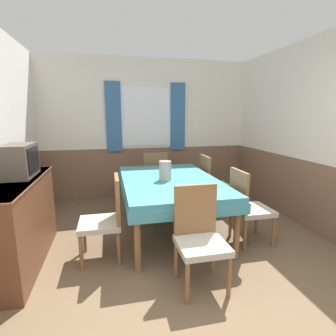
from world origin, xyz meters
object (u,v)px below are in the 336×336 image
at_px(tv, 19,161).
at_px(sideboard, 18,223).
at_px(dining_table, 170,186).
at_px(vase, 165,171).
at_px(chair_right_far, 212,182).
at_px(chair_right_near, 247,205).
at_px(chair_head_window, 155,176).
at_px(chair_head_near, 199,234).
at_px(chair_left_near, 106,216).

bearing_deg(tv, sideboard, -97.82).
bearing_deg(tv, dining_table, 10.24).
height_order(sideboard, vase, vase).
relative_size(chair_right_far, chair_right_near, 1.00).
xyz_separation_m(chair_head_window, vase, (-0.07, -1.26, 0.37)).
xyz_separation_m(chair_head_near, chair_right_far, (0.85, 1.79, 0.00)).
relative_size(sideboard, tv, 2.94).
bearing_deg(vase, tv, -171.12).
bearing_deg(sideboard, dining_table, 15.83).
distance_m(chair_head_window, vase, 1.32).
bearing_deg(chair_left_near, chair_right_far, -55.68).
bearing_deg(sideboard, chair_right_near, -1.79).
relative_size(chair_right_near, vase, 3.64).
xyz_separation_m(tv, vase, (1.65, 0.26, -0.24)).
bearing_deg(dining_table, tv, -169.76).
bearing_deg(tv, chair_head_near, -27.50).
xyz_separation_m(chair_head_near, sideboard, (-1.75, 0.71, -0.02)).
bearing_deg(chair_right_near, sideboard, -91.79).
distance_m(chair_right_far, sideboard, 2.81).
bearing_deg(vase, sideboard, -165.21).
height_order(dining_table, tv, tv).
bearing_deg(chair_left_near, vase, -55.82).
xyz_separation_m(chair_right_far, chair_left_near, (-1.69, -1.15, 0.00)).
height_order(chair_right_far, chair_left_near, same).
bearing_deg(chair_head_near, tv, -27.50).
bearing_deg(vase, chair_left_near, -145.82).
height_order(sideboard, tv, tv).
xyz_separation_m(sideboard, tv, (0.03, 0.18, 0.63)).
distance_m(chair_right_far, vase, 1.17).
xyz_separation_m(chair_head_window, chair_left_near, (-0.85, -1.79, 0.00)).
distance_m(dining_table, chair_right_near, 1.03).
height_order(chair_right_near, vase, vase).
distance_m(chair_head_near, chair_left_near, 1.06).
height_order(chair_head_near, tv, tv).
bearing_deg(tv, chair_right_near, -5.90).
height_order(dining_table, chair_right_near, chair_right_near).
bearing_deg(chair_left_near, chair_head_window, -25.32).
relative_size(dining_table, chair_left_near, 2.16).
height_order(chair_head_window, tv, tv).
relative_size(dining_table, chair_right_near, 2.16).
bearing_deg(chair_right_near, chair_head_window, -154.68).
bearing_deg(sideboard, chair_head_near, -22.17).
bearing_deg(sideboard, chair_head_window, 44.27).
relative_size(chair_head_near, chair_right_near, 1.00).
bearing_deg(chair_head_window, vase, -93.38).
bearing_deg(chair_head_window, chair_left_near, -115.32).
bearing_deg(vase, chair_right_near, -29.63).
bearing_deg(vase, chair_head_window, 86.62).
bearing_deg(chair_left_near, sideboard, 84.89).
xyz_separation_m(dining_table, tv, (-1.73, -0.31, 0.47)).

